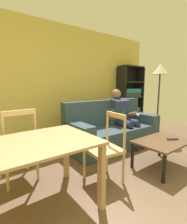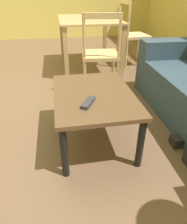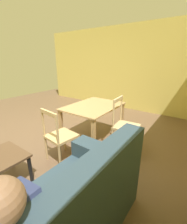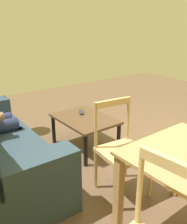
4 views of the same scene
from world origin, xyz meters
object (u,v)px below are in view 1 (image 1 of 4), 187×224
Objects in this scene: dining_table at (34,153)px; dining_chair_near_wall at (18,147)px; floor_lamp at (160,76)px; tv_remote at (172,139)px; couch at (112,130)px; dining_chair_facing_couch at (105,149)px; bookshelf at (130,102)px; person_lounging at (122,116)px; coffee_table at (162,144)px.

dining_chair_near_wall is (0.00, 0.71, -0.15)m from dining_table.
dining_table is at bearing -168.27° from floor_lamp.
floor_lamp reaches higher than tv_remote.
floor_lamp reaches higher than couch.
dining_chair_facing_couch is at bearing -163.61° from floor_lamp.
floor_lamp is at bearing -103.75° from bookshelf.
floor_lamp is (3.20, 0.67, 0.88)m from dining_table.
dining_chair_facing_couch reaches higher than tv_remote.
couch is 2.06× the size of dining_chair_near_wall.
person_lounging reaches higher than coffee_table.
dining_chair_facing_couch is at bearing 165.24° from coffee_table.
tv_remote is (0.12, -1.26, 0.10)m from couch.
couch is 1.27m from tv_remote.
tv_remote is 0.19× the size of dining_chair_facing_couch.
couch is at bearing 176.97° from person_lounging.
person_lounging is at bearing 35.33° from dining_chair_facing_couch.
bookshelf is (1.54, 0.86, 0.42)m from couch.
couch reaches higher than tv_remote.
tv_remote is at bearing -98.12° from person_lounging.
person_lounging reaches higher than couch.
coffee_table is at bearing -7.73° from dining_table.
person_lounging reaches higher than tv_remote.
bookshelf is at bearing 52.13° from coffee_table.
couch reaches higher than dining_table.
coffee_table is 0.20m from tv_remote.
tv_remote is at bearing -123.92° from bookshelf.
tv_remote is 1.17m from dining_chair_facing_couch.
tv_remote is 2.57m from bookshelf.
coffee_table is 0.48× the size of floor_lamp.
dining_chair_near_wall is 3.36m from floor_lamp.
dining_chair_facing_couch is at bearing -136.99° from couch.
floor_lamp is (3.20, -0.04, 1.02)m from dining_chair_near_wall.
floor_lamp is (0.97, -0.26, 0.89)m from person_lounging.
dining_table is at bearing 110.79° from tv_remote.
coffee_table is 2.63m from bookshelf.
tv_remote is at bearing -26.66° from dining_chair_near_wall.
dining_chair_near_wall is at bearing -162.62° from bookshelf.
tv_remote is 0.14× the size of dining_table.
couch is at bearing 167.93° from floor_lamp.
bookshelf is at bearing 29.08° from couch.
dining_chair_near_wall reaches higher than couch.
floor_lamp is at bearing -14.73° from person_lounging.
couch is 1.74m from floor_lamp.
dining_table is 0.72m from dining_chair_near_wall.
floor_lamp is at bearing 16.39° from dining_chair_facing_couch.
tv_remote reaches higher than coffee_table.
bookshelf is at bearing -4.16° from tv_remote.
dining_table is (-1.89, 0.26, 0.25)m from coffee_table.
bookshelf reaches higher than dining_table.
tv_remote is at bearing -15.88° from dining_chair_facing_couch.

